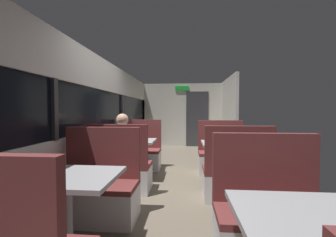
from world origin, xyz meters
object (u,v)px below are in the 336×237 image
(bench_rear_aisle_facing_end, at_px, (236,178))
(bench_rear_aisle_facing_entry, at_px, (221,157))
(dining_table_rear_aisle, at_px, (228,148))
(bench_mid_window_facing_entry, at_px, (139,154))
(dining_table_front_aisle, at_px, (319,233))
(bench_front_aisle_facing_entry, at_px, (270,223))
(bench_mid_window_facing_end, at_px, (121,171))
(bench_near_window_facing_entry, at_px, (98,192))
(seated_passenger, at_px, (122,157))
(dining_table_mid_window, at_px, (131,145))
(dining_table_near_window, at_px, (66,186))

(bench_rear_aisle_facing_end, bearing_deg, bench_rear_aisle_facing_entry, 90.00)
(dining_table_rear_aisle, relative_size, bench_rear_aisle_facing_entry, 0.82)
(bench_mid_window_facing_entry, bearing_deg, dining_table_rear_aisle, -26.68)
(dining_table_front_aisle, xyz_separation_m, bench_front_aisle_facing_entry, (0.00, 0.70, -0.31))
(dining_table_rear_aisle, bearing_deg, bench_mid_window_facing_end, -164.41)
(dining_table_rear_aisle, distance_m, bench_rear_aisle_facing_entry, 0.77)
(bench_near_window_facing_entry, xyz_separation_m, bench_rear_aisle_facing_entry, (1.79, 2.11, 0.00))
(bench_mid_window_facing_entry, xyz_separation_m, bench_rear_aisle_facing_end, (1.79, -1.60, 0.00))
(dining_table_rear_aisle, bearing_deg, bench_mid_window_facing_entry, 153.32)
(bench_rear_aisle_facing_end, bearing_deg, bench_front_aisle_facing_entry, -90.00)
(bench_front_aisle_facing_entry, xyz_separation_m, seated_passenger, (-1.79, 1.58, 0.21))
(dining_table_mid_window, height_order, seated_passenger, seated_passenger)
(dining_table_mid_window, bearing_deg, bench_mid_window_facing_entry, 90.00)
(dining_table_front_aisle, height_order, bench_front_aisle_facing_entry, bench_front_aisle_facing_entry)
(bench_mid_window_facing_entry, bearing_deg, dining_table_front_aisle, -63.62)
(bench_mid_window_facing_end, distance_m, bench_mid_window_facing_entry, 1.40)
(bench_near_window_facing_entry, height_order, bench_mid_window_facing_end, same)
(dining_table_rear_aisle, xyz_separation_m, bench_rear_aisle_facing_entry, (0.00, 0.70, -0.31))
(dining_table_mid_window, xyz_separation_m, bench_mid_window_facing_end, (0.00, -0.70, -0.31))
(bench_mid_window_facing_end, bearing_deg, dining_table_front_aisle, -51.00)
(bench_mid_window_facing_entry, relative_size, bench_rear_aisle_facing_end, 1.00)
(dining_table_mid_window, height_order, dining_table_rear_aisle, same)
(bench_mid_window_facing_entry, xyz_separation_m, bench_front_aisle_facing_entry, (1.79, -2.91, 0.00))
(bench_near_window_facing_entry, distance_m, dining_table_mid_window, 1.64)
(bench_mid_window_facing_end, height_order, bench_rear_aisle_facing_end, same)
(bench_mid_window_facing_end, height_order, seated_passenger, seated_passenger)
(bench_near_window_facing_entry, relative_size, dining_table_rear_aisle, 1.22)
(bench_front_aisle_facing_entry, bearing_deg, bench_mid_window_facing_entry, 121.60)
(bench_mid_window_facing_end, distance_m, bench_rear_aisle_facing_entry, 2.15)
(dining_table_near_window, relative_size, bench_front_aisle_facing_entry, 0.82)
(bench_near_window_facing_entry, relative_size, bench_mid_window_facing_entry, 1.00)
(dining_table_front_aisle, bearing_deg, seated_passenger, 128.10)
(dining_table_near_window, relative_size, bench_rear_aisle_facing_end, 0.82)
(dining_table_near_window, relative_size, dining_table_mid_window, 1.00)
(dining_table_mid_window, xyz_separation_m, bench_rear_aisle_facing_entry, (1.79, 0.50, -0.31))
(bench_rear_aisle_facing_end, bearing_deg, dining_table_rear_aisle, 90.00)
(dining_table_mid_window, bearing_deg, bench_mid_window_facing_end, -90.00)
(bench_mid_window_facing_end, bearing_deg, dining_table_mid_window, 90.00)
(bench_mid_window_facing_entry, distance_m, dining_table_front_aisle, 4.04)
(bench_mid_window_facing_entry, bearing_deg, dining_table_mid_window, -90.00)
(dining_table_rear_aisle, bearing_deg, dining_table_front_aisle, -90.00)
(dining_table_rear_aisle, height_order, bench_rear_aisle_facing_entry, bench_rear_aisle_facing_entry)
(bench_mid_window_facing_end, xyz_separation_m, bench_rear_aisle_facing_entry, (1.79, 1.20, 0.00))
(bench_near_window_facing_entry, bearing_deg, dining_table_rear_aisle, 38.24)
(bench_rear_aisle_facing_end, relative_size, bench_rear_aisle_facing_entry, 1.00)
(dining_table_mid_window, relative_size, bench_rear_aisle_facing_end, 0.82)
(dining_table_near_window, bearing_deg, dining_table_rear_aisle, 49.69)
(dining_table_mid_window, distance_m, dining_table_rear_aisle, 1.80)
(dining_table_mid_window, height_order, bench_mid_window_facing_entry, bench_mid_window_facing_entry)
(bench_mid_window_facing_entry, distance_m, seated_passenger, 1.34)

